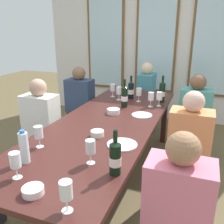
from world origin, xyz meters
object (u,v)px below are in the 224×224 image
at_px(wine_bottle_1, 131,90).
at_px(seated_person_2, 42,130).
at_px(dining_table, 107,127).
at_px(seated_person_1, 176,222).
at_px(seated_person_5, 194,121).
at_px(seated_person_4, 80,106).
at_px(seated_person_6, 146,98).
at_px(white_plate_0, 142,115).
at_px(seated_person_3, 188,152).
at_px(wine_glass_5, 139,92).
at_px(wine_glass_8, 113,88).
at_px(wine_bottle_0, 124,96).
at_px(wine_glass_1, 119,91).
at_px(wine_glass_2, 39,133).
at_px(wine_glass_7, 90,148).
at_px(tasting_bowl_1, 33,191).
at_px(wine_bottle_2, 115,158).
at_px(wine_glass_3, 151,97).
at_px(white_plate_1, 122,144).
at_px(wine_glass_6, 15,161).
at_px(water_bottle, 24,147).
at_px(wine_glass_4, 66,191).
at_px(tasting_bowl_3, 97,133).
at_px(wine_glass_0, 159,97).
at_px(tasting_bowl_2, 113,111).
at_px(wine_bottle_3, 162,92).

distance_m(wine_bottle_1, seated_person_2, 1.23).
height_order(dining_table, seated_person_1, seated_person_1).
relative_size(dining_table, seated_person_5, 2.48).
xyz_separation_m(seated_person_4, seated_person_6, (0.80, 0.79, 0.00)).
relative_size(white_plate_0, seated_person_3, 0.20).
distance_m(wine_glass_5, wine_glass_8, 0.41).
distance_m(wine_bottle_0, wine_glass_1, 0.31).
bearing_deg(wine_glass_2, wine_glass_7, -9.89).
bearing_deg(tasting_bowl_1, seated_person_3, 58.74).
relative_size(wine_bottle_2, wine_glass_3, 1.74).
relative_size(white_plate_1, wine_bottle_1, 0.81).
bearing_deg(wine_glass_6, wine_glass_3, 75.37).
height_order(water_bottle, wine_glass_5, water_bottle).
bearing_deg(wine_glass_4, wine_glass_3, 89.52).
bearing_deg(wine_glass_4, wine_glass_5, 94.77).
xyz_separation_m(wine_glass_1, seated_person_2, (-0.66, -0.77, -0.33)).
height_order(wine_glass_3, seated_person_5, seated_person_5).
bearing_deg(wine_glass_7, wine_glass_8, 105.59).
xyz_separation_m(water_bottle, seated_person_6, (0.23, 2.68, -0.33)).
distance_m(wine_glass_8, seated_person_2, 1.09).
bearing_deg(wine_glass_6, wine_bottle_0, 84.08).
xyz_separation_m(tasting_bowl_1, seated_person_3, (0.76, 1.26, -0.24)).
height_order(wine_glass_4, seated_person_3, seated_person_3).
bearing_deg(tasting_bowl_3, wine_glass_2, -134.28).
distance_m(white_plate_1, wine_glass_6, 0.82).
bearing_deg(wine_glass_0, wine_glass_4, -93.09).
bearing_deg(wine_glass_2, wine_glass_4, -44.23).
distance_m(wine_bottle_1, tasting_bowl_3, 1.27).
bearing_deg(white_plate_0, tasting_bowl_3, -109.24).
bearing_deg(tasting_bowl_2, seated_person_5, 39.46).
bearing_deg(seated_person_3, seated_person_2, -178.72).
bearing_deg(wine_bottle_3, wine_glass_7, -96.62).
xyz_separation_m(seated_person_1, seated_person_6, (-0.80, 2.65, 0.00)).
xyz_separation_m(water_bottle, wine_glass_1, (0.09, 1.72, 0.00)).
distance_m(seated_person_5, seated_person_6, 1.15).
height_order(wine_glass_2, seated_person_5, seated_person_5).
distance_m(dining_table, wine_bottle_2, 0.98).
xyz_separation_m(dining_table, wine_bottle_1, (-0.02, 0.89, 0.18)).
bearing_deg(dining_table, seated_person_6, 90.00).
bearing_deg(seated_person_3, white_plate_0, 154.50).
bearing_deg(white_plate_1, seated_person_6, 98.10).
xyz_separation_m(water_bottle, seated_person_1, (1.03, 0.03, -0.33)).
distance_m(water_bottle, wine_glass_3, 1.67).
height_order(tasting_bowl_3, wine_glass_1, wine_glass_1).
distance_m(water_bottle, wine_glass_4, 0.61).
bearing_deg(wine_bottle_0, seated_person_2, -148.22).
bearing_deg(wine_glass_1, tasting_bowl_3, -80.11).
bearing_deg(wine_glass_0, seated_person_6, 110.56).
relative_size(seated_person_4, seated_person_5, 1.00).
relative_size(wine_glass_0, wine_glass_7, 1.00).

